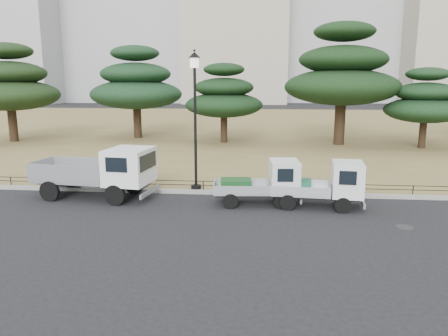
# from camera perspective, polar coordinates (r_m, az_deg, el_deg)

# --- Properties ---
(ground) EXTENTS (220.00, 220.00, 0.00)m
(ground) POSITION_cam_1_polar(r_m,az_deg,el_deg) (16.73, -0.65, -5.72)
(ground) COLOR black
(lawn) EXTENTS (120.00, 56.00, 0.15)m
(lawn) POSITION_cam_1_polar(r_m,az_deg,el_deg) (46.78, 3.35, 5.41)
(lawn) COLOR olive
(lawn) RESTS_ON ground
(curb) EXTENTS (120.00, 0.25, 0.16)m
(curb) POSITION_cam_1_polar(r_m,az_deg,el_deg) (19.20, 0.17, -3.22)
(curb) COLOR gray
(curb) RESTS_ON ground
(truck_large) EXTENTS (5.18, 2.54, 2.17)m
(truck_large) POSITION_cam_1_polar(r_m,az_deg,el_deg) (19.09, -15.86, -0.27)
(truck_large) COLOR black
(truck_large) RESTS_ON ground
(truck_kei_front) EXTENTS (3.49, 1.73, 1.79)m
(truck_kei_front) POSITION_cam_1_polar(r_m,az_deg,el_deg) (17.59, 5.17, -1.91)
(truck_kei_front) COLOR black
(truck_kei_front) RESTS_ON ground
(truck_kei_rear) EXTENTS (3.60, 1.78, 1.83)m
(truck_kei_rear) POSITION_cam_1_polar(r_m,az_deg,el_deg) (17.53, 12.95, -2.13)
(truck_kei_rear) COLOR black
(truck_kei_rear) RESTS_ON ground
(street_lamp) EXTENTS (0.53, 0.53, 5.96)m
(street_lamp) POSITION_cam_1_polar(r_m,az_deg,el_deg) (19.06, -3.82, 9.12)
(street_lamp) COLOR black
(street_lamp) RESTS_ON lawn
(pipe_fence) EXTENTS (38.00, 0.04, 0.40)m
(pipe_fence) POSITION_cam_1_polar(r_m,az_deg,el_deg) (19.26, 0.21, -2.07)
(pipe_fence) COLOR black
(pipe_fence) RESTS_ON lawn
(tarp_pile) EXTENTS (1.57, 1.20, 1.00)m
(tarp_pile) POSITION_cam_1_polar(r_m,az_deg,el_deg) (21.83, -20.08, -0.87)
(tarp_pile) COLOR #1453A0
(tarp_pile) RESTS_ON lawn
(manhole) EXTENTS (0.60, 0.60, 0.01)m
(manhole) POSITION_cam_1_polar(r_m,az_deg,el_deg) (16.22, 22.53, -7.15)
(manhole) COLOR #2D2D30
(manhole) RESTS_ON ground
(pine_west_far) EXTENTS (7.55, 7.55, 7.63)m
(pine_west_far) POSITION_cam_1_polar(r_m,az_deg,el_deg) (38.39, -26.26, 9.68)
(pine_west_far) COLOR black
(pine_west_far) RESTS_ON lawn
(pine_west_near) EXTENTS (7.60, 7.60, 7.60)m
(pine_west_near) POSITION_cam_1_polar(r_m,az_deg,el_deg) (37.52, -11.42, 10.56)
(pine_west_near) COLOR black
(pine_west_near) RESTS_ON lawn
(pine_center_left) EXTENTS (5.99, 5.99, 6.09)m
(pine_center_left) POSITION_cam_1_polar(r_m,az_deg,el_deg) (33.98, -0.01, 9.26)
(pine_center_left) COLOR black
(pine_center_left) RESTS_ON lawn
(pine_center_right) EXTENTS (8.43, 8.43, 8.94)m
(pine_center_right) POSITION_cam_1_polar(r_m,az_deg,el_deg) (33.96, 15.18, 11.68)
(pine_center_right) COLOR black
(pine_center_right) RESTS_ON lawn
(pine_east_near) EXTENTS (5.62, 5.62, 5.68)m
(pine_east_near) POSITION_cam_1_polar(r_m,az_deg,el_deg) (34.15, 24.81, 7.83)
(pine_east_near) COLOR black
(pine_east_near) RESTS_ON lawn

